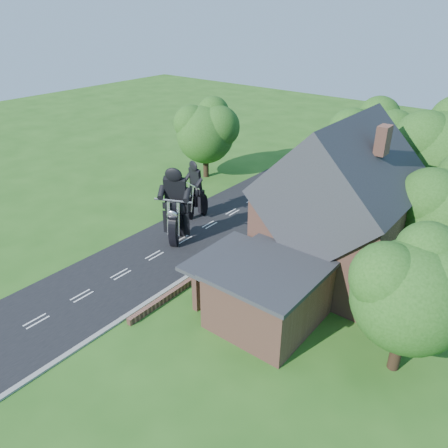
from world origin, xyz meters
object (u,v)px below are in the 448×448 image
Objects in this scene: motorcycle_lead at (178,231)px; motorcycle_follow at (196,209)px; garden_wall at (246,244)px; annex at (267,293)px; house at (338,211)px.

motorcycle_lead is 1.20× the size of motorcycle_follow.
motorcycle_follow reaches higher than garden_wall.
annex is 10.54m from motorcycle_lead.
annex reaches higher than motorcycle_follow.
annex is at bearing 160.95° from motorcycle_follow.
motorcycle_lead is (-10.59, -3.50, -3.47)m from house.
annex reaches higher than motorcycle_lead.
house reaches higher than motorcycle_follow.
garden_wall is at bearing -170.83° from house.
house is 11.68m from motorcycle_lead.
motorcycle_follow is (-1.67, 3.94, -0.14)m from motorcycle_lead.
motorcycle_follow is (-11.64, 7.23, -1.04)m from annex.
garden_wall is 2.15× the size of house.
motorcycle_lead is 4.28m from motorcycle_follow.
garden_wall is 14.03× the size of motorcycle_follow.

